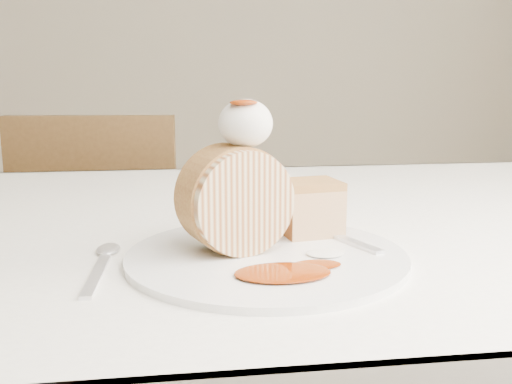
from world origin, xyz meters
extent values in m
cube|color=beige|center=(0.00, 3.00, 1.40)|extent=(5.00, 0.10, 2.80)
cube|color=white|center=(0.00, 0.20, 0.73)|extent=(1.40, 0.90, 0.04)
cube|color=white|center=(0.00, 0.65, 0.61)|extent=(1.40, 0.01, 0.28)
cylinder|color=brown|center=(0.62, 0.57, 0.35)|extent=(0.06, 0.06, 0.71)
cube|color=brown|center=(-0.34, 0.99, 0.41)|extent=(0.44, 0.44, 0.04)
cube|color=brown|center=(-0.35, 0.81, 0.65)|extent=(0.41, 0.07, 0.42)
cylinder|color=brown|center=(-0.15, 1.15, 0.20)|extent=(0.03, 0.03, 0.40)
cylinder|color=brown|center=(-0.49, 1.18, 0.20)|extent=(0.03, 0.03, 0.40)
cylinder|color=brown|center=(-0.18, 0.80, 0.20)|extent=(0.03, 0.03, 0.40)
cylinder|color=brown|center=(-0.52, 0.83, 0.20)|extent=(0.03, 0.03, 0.40)
cylinder|color=white|center=(-0.05, -0.01, 0.75)|extent=(0.35, 0.35, 0.01)
cylinder|color=beige|center=(-0.08, 0.01, 0.81)|extent=(0.13, 0.10, 0.11)
cube|color=#A57D3E|center=(0.01, 0.06, 0.79)|extent=(0.08, 0.07, 0.06)
ellipsoid|color=white|center=(-0.07, 0.01, 0.90)|extent=(0.06, 0.06, 0.05)
ellipsoid|color=maroon|center=(-0.07, 0.00, 0.93)|extent=(0.03, 0.02, 0.01)
cube|color=silver|center=(0.05, 0.03, 0.76)|extent=(0.09, 0.18, 0.00)
cube|color=silver|center=(-0.23, -0.04, 0.75)|extent=(0.03, 0.16, 0.00)
camera|label=1|loc=(-0.14, -0.60, 0.94)|focal=40.00mm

